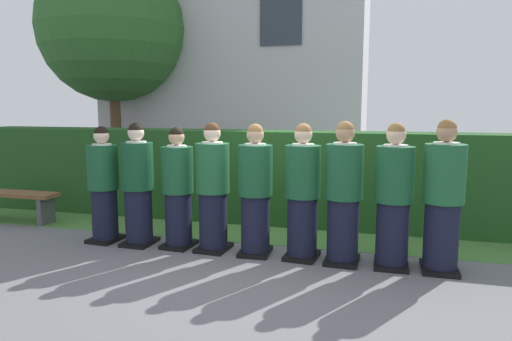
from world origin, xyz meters
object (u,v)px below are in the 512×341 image
Objects in this scene: student_front_row_6 at (344,196)px; student_front_row_7 at (394,199)px; student_front_row_4 at (255,193)px; student_front_row_1 at (138,187)px; student_front_row_8 at (443,200)px; student_front_row_3 at (213,190)px; wooden_bench at (16,200)px; student_front_row_0 at (104,187)px; student_front_row_5 at (303,195)px; student_front_row_2 at (178,191)px.

student_front_row_6 reaches higher than student_front_row_7.
student_front_row_7 reaches higher than student_front_row_4.
student_front_row_8 is at bearing -0.40° from student_front_row_1.
student_front_row_6 is at bearing -1.95° from student_front_row_4.
student_front_row_6 is (1.63, -0.05, 0.02)m from student_front_row_3.
student_front_row_6 is 5.20m from wooden_bench.
student_front_row_0 is at bearing 178.82° from student_front_row_1.
student_front_row_5 is 0.49m from student_front_row_6.
student_front_row_6 is (2.67, -0.02, 0.02)m from student_front_row_1.
student_front_row_1 is at bearing -1.18° from student_front_row_0.
wooden_bench is (-4.08, 0.56, -0.42)m from student_front_row_4.
student_front_row_1 is 1.04m from student_front_row_3.
student_front_row_2 is 1.04m from student_front_row_4.
student_front_row_8 is (1.56, -0.04, 0.03)m from student_front_row_5.
student_front_row_3 is (1.04, 0.02, 0.01)m from student_front_row_1.
student_front_row_5 is (1.14, -0.01, 0.00)m from student_front_row_3.
student_front_row_5 is at bearing 0.29° from student_front_row_1.
student_front_row_2 is at bearing 178.34° from student_front_row_6.
student_front_row_5 is (0.58, -0.00, 0.01)m from student_front_row_4.
student_front_row_1 is 2.18m from student_front_row_5.
student_front_row_5 reaches higher than student_front_row_2.
student_front_row_6 is 0.55m from student_front_row_7.
student_front_row_4 is 0.96× the size of student_front_row_8.
student_front_row_1 is at bearing 179.60° from student_front_row_7.
student_front_row_6 is 1.01× the size of student_front_row_7.
wooden_bench is at bearing 170.02° from student_front_row_2.
student_front_row_0 is 3.18m from student_front_row_6.
student_front_row_3 is at bearing 178.80° from student_front_row_4.
student_front_row_4 is 1.07m from student_front_row_6.
student_front_row_6 is (1.07, -0.04, 0.02)m from student_front_row_4.
student_front_row_7 is 1.17× the size of wooden_bench.
wooden_bench is at bearing 171.16° from student_front_row_3.
student_front_row_2 is at bearing 179.11° from student_front_row_5.
student_front_row_0 is 3.74m from student_front_row_7.
student_front_row_6 reaches higher than student_front_row_0.
student_front_row_6 is at bearing 179.92° from student_front_row_8.
student_front_row_5 reaches higher than student_front_row_0.
student_front_row_0 is 1.00× the size of student_front_row_2.
student_front_row_5 is at bearing -0.03° from student_front_row_4.
student_front_row_6 is (3.18, -0.04, 0.05)m from student_front_row_0.
student_front_row_3 is at bearing 1.28° from student_front_row_1.
student_front_row_1 is 0.99× the size of student_front_row_3.
student_front_row_3 is 1.16× the size of wooden_bench.
student_front_row_7 is 0.97× the size of student_front_row_8.
student_front_row_3 reaches higher than student_front_row_0.
student_front_row_7 reaches higher than student_front_row_3.
student_front_row_8 is at bearing -1.05° from student_front_row_3.
student_front_row_8 is 6.27m from wooden_bench.
student_front_row_2 is at bearing 3.76° from student_front_row_1.
student_front_row_0 is 0.97× the size of student_front_row_4.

